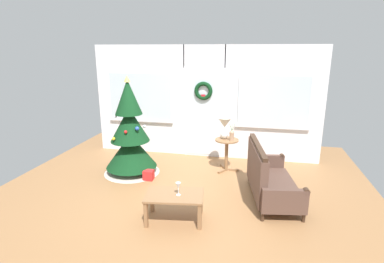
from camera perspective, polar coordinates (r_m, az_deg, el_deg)
ground_plane at (r=5.42m, az=-1.78°, el=-11.75°), size 6.76×6.76×0.00m
back_wall_with_door at (r=6.97m, az=2.26°, el=5.54°), size 5.20×0.19×2.55m
christmas_tree at (r=6.21m, az=-11.49°, el=-1.17°), size 1.13×1.13×1.97m
settee_sofa at (r=5.29m, az=13.99°, el=-8.42°), size 0.93×1.63×0.96m
side_table at (r=6.30m, az=6.51°, el=-3.17°), size 0.50×0.48×0.67m
table_lamp at (r=6.21m, az=6.12°, el=1.16°), size 0.28×0.28×0.44m
flower_vase at (r=6.15m, az=7.46°, el=-0.66°), size 0.11×0.10×0.35m
coffee_table at (r=4.55m, az=-3.32°, el=-12.35°), size 0.90×0.63×0.42m
wine_glass at (r=4.43m, az=-2.60°, el=-10.18°), size 0.08×0.08×0.20m
gift_box at (r=6.02m, az=-8.14°, el=-8.07°), size 0.19×0.17×0.19m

